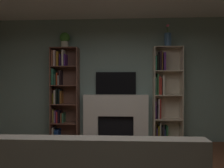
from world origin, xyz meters
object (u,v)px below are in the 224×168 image
at_px(tv, 116,83).
at_px(vase_with_flowers, 168,39).
at_px(bookshelf_right, 164,96).
at_px(fireplace, 116,117).
at_px(bookshelf_left, 62,92).
at_px(potted_plant, 65,39).

xyz_separation_m(tv, vase_with_flowers, (1.14, -0.12, 0.97)).
height_order(tv, vase_with_flowers, vase_with_flowers).
bearing_deg(tv, bookshelf_right, -4.19).
relative_size(tv, vase_with_flowers, 1.81).
bearing_deg(fireplace, bookshelf_right, -0.60).
height_order(bookshelf_left, bookshelf_right, same).
height_order(fireplace, tv, tv).
relative_size(bookshelf_left, vase_with_flowers, 4.21).
height_order(bookshelf_right, vase_with_flowers, vase_with_flowers).
bearing_deg(vase_with_flowers, potted_plant, 180.00).
xyz_separation_m(bookshelf_left, potted_plant, (0.07, -0.04, 1.20)).
distance_m(bookshelf_right, vase_with_flowers, 1.25).
bearing_deg(tv, bookshelf_left, -176.05).
relative_size(fireplace, bookshelf_left, 0.73).
bearing_deg(bookshelf_right, vase_with_flowers, -29.47).
distance_m(bookshelf_left, potted_plant, 1.20).
height_order(fireplace, bookshelf_left, bookshelf_left).
relative_size(bookshelf_left, potted_plant, 6.18).
xyz_separation_m(fireplace, bookshelf_left, (-1.22, -0.02, 0.56)).
distance_m(potted_plant, vase_with_flowers, 2.29).
height_order(bookshelf_left, potted_plant, potted_plant).
xyz_separation_m(bookshelf_right, potted_plant, (-2.22, -0.04, 1.27)).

